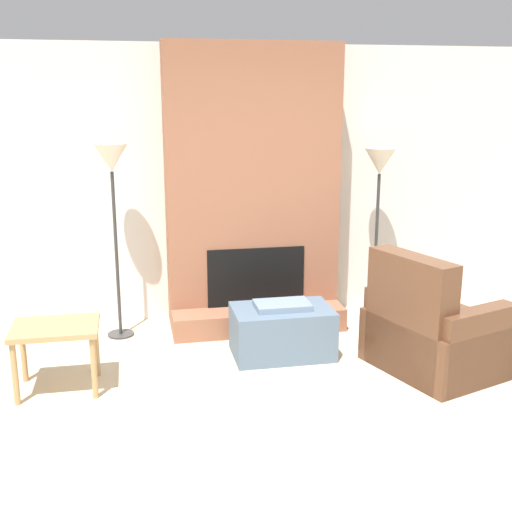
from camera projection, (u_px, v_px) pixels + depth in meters
ground_plane at (328, 454)px, 3.94m from camera, size 24.00×24.00×0.00m
wall_back at (248, 184)px, 6.20m from camera, size 7.38×0.06×2.60m
fireplace at (252, 196)px, 5.98m from camera, size 1.60×0.71×2.60m
ottoman at (282, 331)px, 5.39m from camera, size 0.83×0.53×0.47m
armchair at (430, 334)px, 5.07m from camera, size 1.07×1.16×0.97m
side_table at (56, 336)px, 4.70m from camera, size 0.62×0.47×0.51m
floor_lamp_left at (112, 172)px, 5.51m from camera, size 0.29×0.29×1.74m
floor_lamp_right at (379, 173)px, 5.99m from camera, size 0.29×0.29×1.66m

